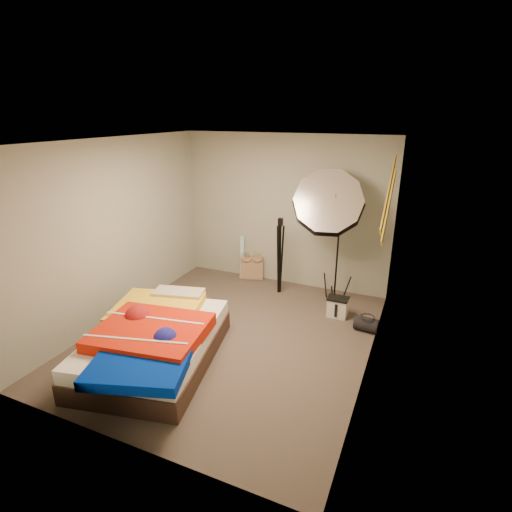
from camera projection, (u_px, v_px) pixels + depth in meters
The scene contains 15 objects.
floor at pixel (231, 336), 5.29m from camera, with size 4.00×4.00×0.00m, color #4E453C.
ceiling at pixel (226, 141), 4.44m from camera, with size 4.00×4.00×0.00m, color silver.
wall_back at pixel (284, 212), 6.59m from camera, with size 3.50×3.50×0.00m, color gray.
wall_front at pixel (113, 322), 3.14m from camera, with size 3.50×3.50×0.00m, color gray.
wall_left at pixel (116, 231), 5.52m from camera, with size 4.00×4.00×0.00m, color gray.
wall_right at pixel (376, 268), 4.21m from camera, with size 4.00×4.00×0.00m, color gray.
tote_bag at pixel (252, 268), 7.07m from camera, with size 0.39×0.12×0.39m, color tan.
wrapping_roll at pixel (242, 257), 7.08m from camera, with size 0.09×0.09×0.75m, color #5AB5CC.
camera_case at pixel (337, 308), 5.77m from camera, with size 0.28×0.20×0.28m, color beige.
duffel_bag at pixel (367, 324), 5.40m from camera, with size 0.19×0.19×0.32m, color black.
wall_stripe_upper at pixel (388, 192), 4.50m from camera, with size 0.02×1.10×0.10m, color gold.
wall_stripe_lower at pixel (389, 205), 4.78m from camera, with size 0.02×1.10×0.10m, color gold.
bed at pixel (154, 341), 4.68m from camera, with size 1.74×2.21×0.56m.
photo_umbrella at pixel (328, 204), 5.73m from camera, with size 1.21×0.87×2.17m.
camera_tripod at pixel (280, 251), 6.35m from camera, with size 0.07×0.07×1.26m.
Camera 1 is at (2.14, -4.10, 2.81)m, focal length 28.00 mm.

